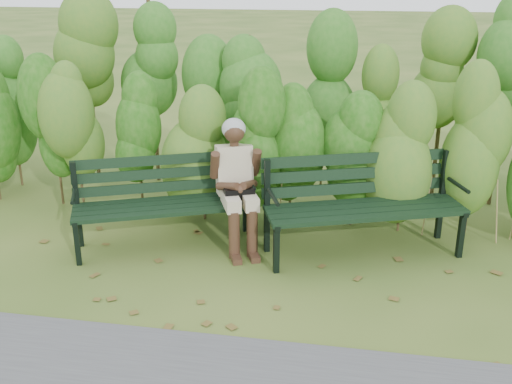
# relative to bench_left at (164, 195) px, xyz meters

# --- Properties ---
(ground) EXTENTS (80.00, 80.00, 0.00)m
(ground) POSITION_rel_bench_left_xyz_m (1.02, -0.64, -0.54)
(ground) COLOR #34531A
(hedge_band) EXTENTS (11.04, 1.67, 2.42)m
(hedge_band) POSITION_rel_bench_left_xyz_m (1.02, 1.22, 0.72)
(hedge_band) COLOR #47381E
(hedge_band) RESTS_ON ground
(leaf_litter) EXTENTS (5.60, 2.09, 0.01)m
(leaf_litter) POSITION_rel_bench_left_xyz_m (1.01, -0.77, -0.54)
(leaf_litter) COLOR brown
(leaf_litter) RESTS_ON ground
(bench_left) EXTENTS (1.93, 1.26, 0.92)m
(bench_left) POSITION_rel_bench_left_xyz_m (0.00, 0.00, 0.00)
(bench_left) COLOR black
(bench_left) RESTS_ON ground
(bench_right) EXTENTS (2.07, 1.28, 0.98)m
(bench_right) POSITION_rel_bench_left_xyz_m (2.01, 0.19, 0.04)
(bench_right) COLOR black
(bench_right) RESTS_ON ground
(seated_woman) EXTENTS (0.62, 0.82, 1.33)m
(seated_woman) POSITION_rel_bench_left_xyz_m (0.75, 0.11, 0.21)
(seated_woman) COLOR beige
(seated_woman) RESTS_ON ground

